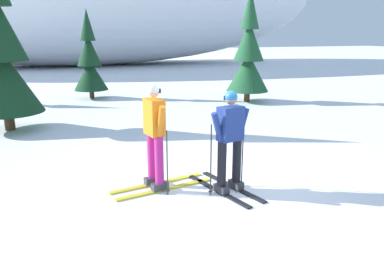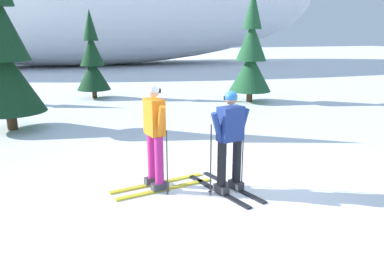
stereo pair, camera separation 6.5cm
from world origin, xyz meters
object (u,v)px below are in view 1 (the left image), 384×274
at_px(skier_orange_jacket, 155,135).
at_px(pine_tree_far_right, 248,56).
at_px(pine_tree_center_right, 90,62).
at_px(skier_navy_jacket, 230,140).
at_px(pine_tree_center_left, 0,53).

xyz_separation_m(skier_orange_jacket, pine_tree_far_right, (5.48, 7.23, 0.81)).
bearing_deg(pine_tree_far_right, pine_tree_center_right, 153.90).
bearing_deg(pine_tree_center_right, skier_orange_jacket, -88.51).
xyz_separation_m(skier_navy_jacket, skier_orange_jacket, (-1.14, 0.54, 0.05)).
height_order(skier_navy_jacket, pine_tree_center_right, pine_tree_center_right).
distance_m(skier_navy_jacket, pine_tree_center_left, 7.21).
height_order(skier_orange_jacket, pine_tree_center_left, pine_tree_center_left).
xyz_separation_m(skier_navy_jacket, pine_tree_center_left, (-4.02, 5.87, 1.20)).
bearing_deg(skier_orange_jacket, pine_tree_far_right, 52.81).
bearing_deg(pine_tree_far_right, pine_tree_center_left, -167.24).
relative_size(skier_orange_jacket, pine_tree_far_right, 0.44).
bearing_deg(pine_tree_far_right, skier_navy_jacket, -119.25).
height_order(pine_tree_center_left, pine_tree_far_right, pine_tree_center_left).
relative_size(skier_navy_jacket, pine_tree_center_left, 0.34).
distance_m(pine_tree_center_right, pine_tree_far_right, 6.40).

